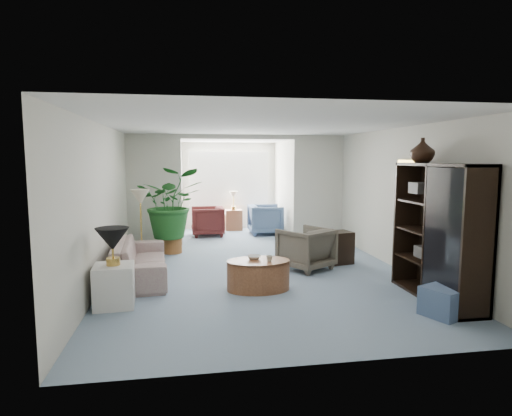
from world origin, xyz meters
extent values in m
plane|color=#8B9FB8|center=(0.00, 0.00, 0.00)|extent=(6.00, 6.00, 0.00)
plane|color=#8B9FB8|center=(0.00, 4.10, 0.00)|extent=(2.60, 2.60, 0.00)
cube|color=silver|center=(-1.90, 3.00, 1.25)|extent=(1.20, 0.12, 2.50)
cube|color=silver|center=(1.90, 3.00, 1.25)|extent=(1.20, 0.12, 2.50)
cube|color=silver|center=(0.00, 3.00, 2.45)|extent=(2.60, 0.12, 0.10)
cube|color=white|center=(0.00, 5.18, 1.40)|extent=(2.20, 0.02, 1.50)
cube|color=white|center=(0.00, 5.15, 1.40)|extent=(2.20, 0.02, 1.50)
cube|color=#AFA58C|center=(2.46, -0.10, 1.70)|extent=(0.04, 0.50, 0.40)
imported|color=#B3A997|center=(-1.98, 0.37, 0.31)|extent=(0.97, 2.16, 0.62)
cube|color=white|center=(-2.18, -0.98, 0.28)|extent=(0.55, 0.55, 0.56)
cone|color=black|center=(-2.18, -0.98, 0.91)|extent=(0.44, 0.44, 0.30)
cone|color=beige|center=(-2.05, 1.44, 1.25)|extent=(0.36, 0.36, 0.28)
cylinder|color=#985B37|center=(-0.16, -0.58, 0.23)|extent=(1.19, 1.19, 0.45)
imported|color=silver|center=(-0.21, -0.48, 0.48)|extent=(0.26, 0.26, 0.05)
imported|color=beige|center=(-0.01, -0.68, 0.49)|extent=(0.12, 0.12, 0.09)
imported|color=#5B5648|center=(0.88, 0.49, 0.37)|extent=(1.11, 1.11, 0.74)
cube|color=black|center=(1.58, 0.79, 0.30)|extent=(0.57, 0.50, 0.60)
cube|color=black|center=(2.23, -1.40, 0.95)|extent=(0.46, 1.71, 1.90)
imported|color=black|center=(2.23, -0.90, 2.08)|extent=(0.35, 0.35, 0.36)
cube|color=slate|center=(1.96, -2.02, 0.18)|extent=(0.60, 0.60, 0.36)
cylinder|color=#96592B|center=(-1.51, 2.20, 0.16)|extent=(0.40, 0.40, 0.32)
imported|color=#1F5C22|center=(-1.51, 2.20, 1.05)|extent=(1.32, 1.14, 1.46)
imported|color=slate|center=(0.83, 4.09, 0.38)|extent=(0.85, 0.82, 0.77)
imported|color=#511E1B|center=(-0.67, 4.09, 0.37)|extent=(0.82, 0.80, 0.75)
cube|color=#985B37|center=(0.08, 4.84, 0.28)|extent=(0.46, 0.36, 0.56)
cube|color=#383533|center=(2.18, -1.25, 0.64)|extent=(0.30, 0.26, 0.16)
cube|color=#272421|center=(2.18, -1.89, 0.64)|extent=(0.30, 0.26, 0.16)
cube|color=#2A2621|center=(2.18, -1.72, 1.54)|extent=(0.30, 0.26, 0.16)
cube|color=#494744|center=(2.18, -1.03, 1.54)|extent=(0.30, 0.26, 0.16)
cube|color=#464441|center=(2.18, -1.66, 1.09)|extent=(0.30, 0.26, 0.16)
camera|label=1|loc=(-1.22, -6.77, 1.97)|focal=30.13mm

